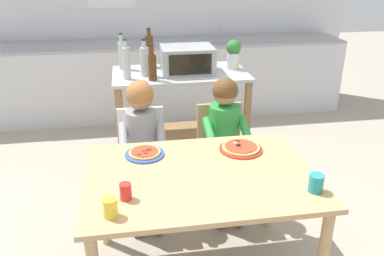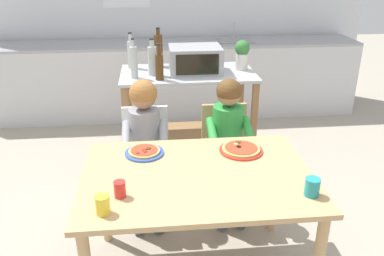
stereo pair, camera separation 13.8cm
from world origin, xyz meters
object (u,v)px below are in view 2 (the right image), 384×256
object	(u,v)px
child_in_green_shirt	(229,134)
drinking_cup_red	(120,189)
child_in_grey_shirt	(145,135)
dining_table	(197,188)
bottle_squat_spirits	(131,54)
drinking_cup_yellow	(103,205)
drinking_cup_teal	(312,187)
pizza_plate_red_rimmed	(241,149)
toaster_oven	(195,60)
pizza_plate_blue_rimmed	(144,152)
potted_herb_plant	(242,54)
dining_chair_right	(225,150)
bottle_brown_beer	(159,66)
kitchen_island_cart	(188,105)
bottle_clear_vinegar	(159,50)
bottle_tall_green_wine	(134,62)
bottle_dark_olive_oil	(152,60)
dining_chair_left	(146,153)

from	to	relation	value
child_in_green_shirt	drinking_cup_red	distance (m)	1.10
child_in_grey_shirt	dining_table	bearing A→B (deg)	-65.18
bottle_squat_spirits	child_in_green_shirt	bearing A→B (deg)	-53.72
dining_table	drinking_cup_yellow	world-z (taller)	drinking_cup_yellow
drinking_cup_teal	pizza_plate_red_rimmed	bearing A→B (deg)	115.90
toaster_oven	child_in_grey_shirt	bearing A→B (deg)	-119.99
child_in_grey_shirt	pizza_plate_blue_rimmed	bearing A→B (deg)	-89.99
potted_herb_plant	pizza_plate_blue_rimmed	distance (m)	1.49
bottle_squat_spirits	drinking_cup_yellow	bearing A→B (deg)	-92.37
dining_chair_right	drinking_cup_red	distance (m)	1.23
dining_table	pizza_plate_blue_rimmed	bearing A→B (deg)	137.23
drinking_cup_yellow	drinking_cup_teal	distance (m)	1.05
bottle_brown_beer	pizza_plate_blue_rimmed	bearing A→B (deg)	-97.69
child_in_grey_shirt	pizza_plate_red_rimmed	world-z (taller)	child_in_grey_shirt
kitchen_island_cart	bottle_clear_vinegar	world-z (taller)	bottle_clear_vinegar
bottle_tall_green_wine	potted_herb_plant	distance (m)	0.95
toaster_oven	bottle_squat_spirits	size ratio (longest dim) A/B	1.40
dining_table	bottle_clear_vinegar	bearing A→B (deg)	95.76
bottle_dark_olive_oil	child_in_green_shirt	world-z (taller)	bottle_dark_olive_oil
toaster_oven	bottle_clear_vinegar	xyz separation A→B (m)	(-0.31, 0.23, 0.04)
pizza_plate_blue_rimmed	bottle_dark_olive_oil	bearing A→B (deg)	86.11
potted_herb_plant	drinking_cup_teal	world-z (taller)	potted_herb_plant
toaster_oven	drinking_cup_red	bearing A→B (deg)	-109.26
kitchen_island_cart	dining_table	size ratio (longest dim) A/B	0.89
potted_herb_plant	child_in_green_shirt	world-z (taller)	potted_herb_plant
dining_chair_left	bottle_dark_olive_oil	bearing A→B (deg)	82.96
dining_chair_left	drinking_cup_teal	size ratio (longest dim) A/B	8.47
toaster_oven	dining_table	distance (m)	1.47
dining_chair_left	bottle_brown_beer	bearing A→B (deg)	74.38
kitchen_island_cart	bottle_squat_spirits	bearing A→B (deg)	158.16
dining_table	drinking_cup_red	size ratio (longest dim) A/B	14.73
toaster_oven	dining_chair_left	xyz separation A→B (m)	(-0.44, -0.64, -0.55)
bottle_clear_vinegar	pizza_plate_red_rimmed	world-z (taller)	bottle_clear_vinegar
bottle_tall_green_wine	child_in_grey_shirt	world-z (taller)	bottle_tall_green_wine
bottle_tall_green_wine	pizza_plate_blue_rimmed	size ratio (longest dim) A/B	1.36
kitchen_island_cart	drinking_cup_yellow	world-z (taller)	kitchen_island_cart
kitchen_island_cart	toaster_oven	bearing A→B (deg)	-8.17
bottle_squat_spirits	dining_table	world-z (taller)	bottle_squat_spirits
dining_table	child_in_green_shirt	bearing A→B (deg)	64.60
dining_chair_right	bottle_clear_vinegar	bearing A→B (deg)	118.03
bottle_dark_olive_oil	bottle_squat_spirits	size ratio (longest dim) A/B	0.98
kitchen_island_cart	bottle_clear_vinegar	distance (m)	0.56
bottle_squat_spirits	dining_chair_left	bearing A→B (deg)	-82.51
bottle_clear_vinegar	drinking_cup_yellow	world-z (taller)	bottle_clear_vinegar
dining_table	drinking_cup_red	distance (m)	0.48
dining_chair_right	drinking_cup_teal	xyz separation A→B (m)	(0.25, -1.03, 0.30)
child_in_green_shirt	potted_herb_plant	bearing A→B (deg)	72.76
bottle_tall_green_wine	child_in_grey_shirt	xyz separation A→B (m)	(0.08, -0.64, -0.37)
kitchen_island_cart	bottle_dark_olive_oil	world-z (taller)	bottle_dark_olive_oil
bottle_tall_green_wine	child_in_green_shirt	size ratio (longest dim) A/B	0.31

